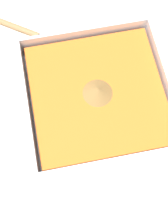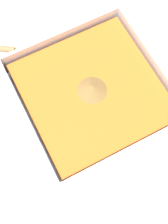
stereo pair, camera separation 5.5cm
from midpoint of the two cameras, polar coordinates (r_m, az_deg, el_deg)
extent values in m
plane|color=beige|center=(0.58, 3.24, -0.65)|extent=(4.00, 4.00, 0.00)
cube|color=silver|center=(0.59, -1.24, 2.04)|extent=(0.25, 0.25, 0.01)
cube|color=silver|center=(0.62, -6.69, 12.66)|extent=(0.25, 0.01, 0.05)
cube|color=silver|center=(0.53, 4.90, -7.81)|extent=(0.25, 0.01, 0.05)
cube|color=silver|center=(0.59, 9.58, 8.28)|extent=(0.01, 0.24, 0.05)
cube|color=silver|center=(0.55, -12.88, -2.27)|extent=(0.01, 0.24, 0.05)
cube|color=orange|center=(0.57, -1.29, 2.89)|extent=(0.23, 0.23, 0.04)
cone|color=brown|center=(0.54, -1.35, 4.03)|extent=(0.05, 0.05, 0.02)
camera|label=1|loc=(0.03, 87.11, 7.65)|focal=50.00mm
camera|label=2|loc=(0.03, -92.89, -7.65)|focal=50.00mm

